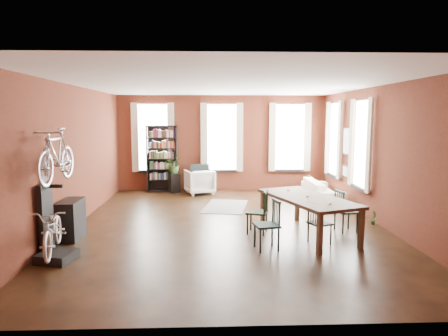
{
  "coord_description": "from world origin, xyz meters",
  "views": [
    {
      "loc": [
        -0.43,
        -8.99,
        2.49
      ],
      "look_at": [
        -0.07,
        0.6,
        1.25
      ],
      "focal_mm": 32.0,
      "sensor_mm": 36.0,
      "label": 1
    }
  ],
  "objects_px": {
    "cream_sofa": "(323,187)",
    "bicycle_floor": "(52,209)",
    "dining_chair_b": "(257,212)",
    "bike_trainer": "(57,256)",
    "dining_chair_a": "(267,225)",
    "dining_chair_c": "(320,223)",
    "bookshelf": "(162,159)",
    "plant_stand": "(174,183)",
    "console_table": "(71,219)",
    "white_armchair": "(200,180)",
    "dining_table": "(307,216)",
    "dining_chair_d": "(346,211)"
  },
  "relations": [
    {
      "from": "cream_sofa",
      "to": "bicycle_floor",
      "type": "bearing_deg",
      "value": 128.46
    },
    {
      "from": "dining_chair_b",
      "to": "bike_trainer",
      "type": "bearing_deg",
      "value": -49.04
    },
    {
      "from": "dining_chair_a",
      "to": "bike_trainer",
      "type": "xyz_separation_m",
      "value": [
        -3.73,
        -0.49,
        -0.39
      ]
    },
    {
      "from": "dining_chair_c",
      "to": "bookshelf",
      "type": "distance_m",
      "value": 6.86
    },
    {
      "from": "plant_stand",
      "to": "bicycle_floor",
      "type": "xyz_separation_m",
      "value": [
        -1.53,
        -6.3,
        0.61
      ]
    },
    {
      "from": "console_table",
      "to": "bookshelf",
      "type": "bearing_deg",
      "value": 76.17
    },
    {
      "from": "dining_chair_b",
      "to": "console_table",
      "type": "distance_m",
      "value": 3.88
    },
    {
      "from": "bicycle_floor",
      "to": "dining_chair_c",
      "type": "bearing_deg",
      "value": -2.27
    },
    {
      "from": "cream_sofa",
      "to": "plant_stand",
      "type": "height_order",
      "value": "cream_sofa"
    },
    {
      "from": "dining_chair_c",
      "to": "white_armchair",
      "type": "xyz_separation_m",
      "value": [
        -2.49,
        5.23,
        0.02
      ]
    },
    {
      "from": "dining_table",
      "to": "dining_chair_c",
      "type": "bearing_deg",
      "value": -96.68
    },
    {
      "from": "dining_chair_b",
      "to": "bicycle_floor",
      "type": "relative_size",
      "value": 0.61
    },
    {
      "from": "dining_chair_d",
      "to": "white_armchair",
      "type": "bearing_deg",
      "value": 24.63
    },
    {
      "from": "dining_chair_a",
      "to": "plant_stand",
      "type": "height_order",
      "value": "dining_chair_a"
    },
    {
      "from": "dining_chair_d",
      "to": "plant_stand",
      "type": "xyz_separation_m",
      "value": [
        -4.14,
        4.69,
        -0.14
      ]
    },
    {
      "from": "bookshelf",
      "to": "white_armchair",
      "type": "distance_m",
      "value": 1.5
    },
    {
      "from": "dining_chair_b",
      "to": "console_table",
      "type": "bearing_deg",
      "value": -68.32
    },
    {
      "from": "white_armchair",
      "to": "plant_stand",
      "type": "distance_m",
      "value": 0.89
    },
    {
      "from": "cream_sofa",
      "to": "console_table",
      "type": "relative_size",
      "value": 2.6
    },
    {
      "from": "cream_sofa",
      "to": "bike_trainer",
      "type": "xyz_separation_m",
      "value": [
        -6.04,
        -4.81,
        -0.33
      ]
    },
    {
      "from": "console_table",
      "to": "white_armchair",
      "type": "bearing_deg",
      "value": 61.76
    },
    {
      "from": "dining_chair_c",
      "to": "console_table",
      "type": "relative_size",
      "value": 1.03
    },
    {
      "from": "dining_chair_d",
      "to": "dining_chair_b",
      "type": "bearing_deg",
      "value": 79.61
    },
    {
      "from": "dining_table",
      "to": "dining_chair_a",
      "type": "height_order",
      "value": "dining_chair_a"
    },
    {
      "from": "bicycle_floor",
      "to": "bookshelf",
      "type": "bearing_deg",
      "value": 68.57
    },
    {
      "from": "dining_chair_a",
      "to": "dining_chair_d",
      "type": "xyz_separation_m",
      "value": [
        1.9,
        1.12,
        -0.02
      ]
    },
    {
      "from": "dining_chair_c",
      "to": "cream_sofa",
      "type": "bearing_deg",
      "value": -40.79
    },
    {
      "from": "console_table",
      "to": "dining_chair_b",
      "type": "bearing_deg",
      "value": 3.54
    },
    {
      "from": "console_table",
      "to": "dining_chair_c",
      "type": "bearing_deg",
      "value": -5.84
    },
    {
      "from": "dining_chair_c",
      "to": "bicycle_floor",
      "type": "distance_m",
      "value": 4.95
    },
    {
      "from": "dining_chair_c",
      "to": "dining_chair_d",
      "type": "bearing_deg",
      "value": -68.91
    },
    {
      "from": "bike_trainer",
      "to": "bicycle_floor",
      "type": "xyz_separation_m",
      "value": [
        -0.03,
        -0.01,
        0.84
      ]
    },
    {
      "from": "dining_chair_a",
      "to": "dining_table",
      "type": "bearing_deg",
      "value": 120.44
    },
    {
      "from": "dining_chair_d",
      "to": "cream_sofa",
      "type": "xyz_separation_m",
      "value": [
        0.4,
        3.2,
        -0.05
      ]
    },
    {
      "from": "dining_chair_a",
      "to": "bike_trainer",
      "type": "relative_size",
      "value": 1.69
    },
    {
      "from": "dining_chair_b",
      "to": "bookshelf",
      "type": "relative_size",
      "value": 0.42
    },
    {
      "from": "dining_chair_b",
      "to": "dining_chair_d",
      "type": "height_order",
      "value": "dining_chair_b"
    },
    {
      "from": "bike_trainer",
      "to": "bicycle_floor",
      "type": "relative_size",
      "value": 0.37
    },
    {
      "from": "dining_chair_d",
      "to": "bike_trainer",
      "type": "xyz_separation_m",
      "value": [
        -5.63,
        -1.6,
        -0.37
      ]
    },
    {
      "from": "bookshelf",
      "to": "bike_trainer",
      "type": "xyz_separation_m",
      "value": [
        -1.09,
        -6.51,
        -1.02
      ]
    },
    {
      "from": "dining_chair_d",
      "to": "cream_sofa",
      "type": "distance_m",
      "value": 3.23
    },
    {
      "from": "bookshelf",
      "to": "plant_stand",
      "type": "xyz_separation_m",
      "value": [
        0.41,
        -0.22,
        -0.78
      ]
    },
    {
      "from": "dining_chair_d",
      "to": "bookshelf",
      "type": "height_order",
      "value": "bookshelf"
    },
    {
      "from": "dining_chair_d",
      "to": "plant_stand",
      "type": "bearing_deg",
      "value": 29.38
    },
    {
      "from": "dining_chair_d",
      "to": "console_table",
      "type": "height_order",
      "value": "dining_chair_d"
    },
    {
      "from": "console_table",
      "to": "plant_stand",
      "type": "bearing_deg",
      "value": 71.26
    },
    {
      "from": "dining_chair_a",
      "to": "dining_chair_c",
      "type": "relative_size",
      "value": 1.14
    },
    {
      "from": "cream_sofa",
      "to": "bike_trainer",
      "type": "bearing_deg",
      "value": 128.53
    },
    {
      "from": "white_armchair",
      "to": "console_table",
      "type": "xyz_separation_m",
      "value": [
        -2.53,
        -4.72,
        -0.03
      ]
    },
    {
      "from": "dining_chair_a",
      "to": "dining_chair_b",
      "type": "xyz_separation_m",
      "value": [
        -0.05,
        1.06,
        -0.01
      ]
    }
  ]
}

